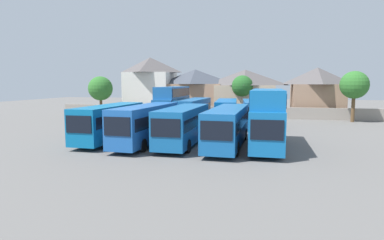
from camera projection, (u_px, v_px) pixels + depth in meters
name	position (u px, v px, depth m)	size (l,w,h in m)	color
ground	(214.00, 122.00, 46.33)	(140.00, 140.00, 0.00)	#605E5B
depot_boundary_wall	(220.00, 112.00, 52.01)	(56.00, 0.50, 1.80)	gray
bus_1	(110.00, 121.00, 30.49)	(2.72, 10.45, 3.45)	#0D649C
bus_2	(146.00, 122.00, 29.16)	(2.94, 11.14, 3.52)	#1D57A6
bus_3	(184.00, 123.00, 28.74)	(2.78, 10.57, 3.40)	#135898
bus_4	(228.00, 124.00, 28.13)	(2.94, 12.10, 3.38)	#15589C
bus_5	(267.00, 115.00, 27.17)	(2.75, 10.31, 5.00)	#1262A7
bus_6	(173.00, 103.00, 43.37)	(2.79, 11.60, 5.05)	#1E5D9E
bus_7	(194.00, 110.00, 42.25)	(2.85, 10.75, 3.44)	#1C5FA2
bus_8	(227.00, 111.00, 41.84)	(3.31, 10.63, 3.33)	#0B56A7
bus_9	(254.00, 112.00, 41.18)	(3.35, 10.40, 3.32)	#1D5EA8
house_terrace_left	(150.00, 85.00, 60.04)	(8.69, 7.85, 10.28)	silver
house_terrace_centre	(195.00, 91.00, 58.13)	(10.15, 6.32, 7.97)	#9E7A60
house_terrace_right	(245.00, 92.00, 55.96)	(10.57, 6.43, 7.85)	tan
house_terrace_far_right	(317.00, 92.00, 53.39)	(8.28, 8.10, 8.11)	#9E7A60
tree_left_of_lot	(100.00, 89.00, 52.84)	(3.96, 3.96, 6.65)	brown
tree_behind_wall	(242.00, 86.00, 53.24)	(3.54, 3.54, 6.83)	brown
tree_right_of_lot	(354.00, 85.00, 45.42)	(3.92, 3.92, 7.24)	brown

